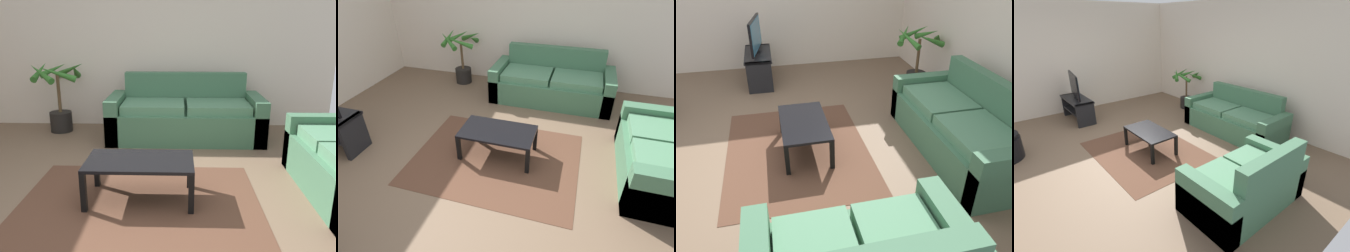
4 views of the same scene
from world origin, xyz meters
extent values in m
plane|color=brown|center=(0.00, 0.00, 0.00)|extent=(6.60, 6.60, 0.00)
cube|color=beige|center=(0.00, 3.00, 1.35)|extent=(6.00, 0.06, 2.70)
cube|color=beige|center=(-3.00, 0.00, 1.35)|extent=(0.06, 6.00, 2.70)
cube|color=#3F6B4C|center=(0.68, 2.25, 0.21)|extent=(2.14, 0.90, 0.42)
cube|color=#3F6B4C|center=(0.68, 2.62, 0.66)|extent=(1.78, 0.16, 0.48)
cube|color=#3F6B4C|center=(-0.30, 2.25, 0.31)|extent=(0.18, 0.90, 0.62)
cube|color=#3F6B4C|center=(1.66, 2.25, 0.31)|extent=(0.18, 0.90, 0.62)
cube|color=#4F7F5D|center=(0.23, 2.20, 0.48)|extent=(0.85, 0.66, 0.12)
cube|color=#4F7F5D|center=(1.12, 2.20, 0.48)|extent=(0.85, 0.66, 0.12)
cube|color=#3F6B4C|center=(2.25, 0.58, 0.21)|extent=(0.90, 1.53, 0.42)
cube|color=#3F6B4C|center=(2.62, 0.58, 0.66)|extent=(0.16, 1.17, 0.48)
cube|color=#3F6B4C|center=(2.25, -0.10, 0.31)|extent=(0.90, 0.18, 0.62)
cube|color=#3F6B4C|center=(2.25, 1.25, 0.31)|extent=(0.90, 0.18, 0.62)
cube|color=#4F7F5D|center=(2.20, 0.28, 0.48)|extent=(0.66, 0.55, 0.12)
cube|color=#4F7F5D|center=(2.20, 0.87, 0.48)|extent=(0.66, 0.55, 0.12)
cube|color=black|center=(-2.17, -0.06, 0.52)|extent=(1.10, 0.45, 0.04)
cube|color=black|center=(-2.17, -0.06, 0.24)|extent=(1.02, 0.39, 0.03)
cube|color=black|center=(-2.69, -0.06, 0.27)|extent=(0.06, 0.41, 0.54)
cube|color=black|center=(-1.65, -0.06, 0.27)|extent=(0.06, 0.41, 0.54)
cube|color=black|center=(-2.17, -0.06, 0.86)|extent=(0.97, 0.18, 0.55)
cube|color=teal|center=(-2.17, -0.04, 0.86)|extent=(0.92, 0.14, 0.50)
cylinder|color=black|center=(-2.17, -0.06, 0.56)|extent=(0.10, 0.10, 0.04)
cube|color=black|center=(0.23, 0.44, 0.38)|extent=(0.98, 0.55, 0.03)
cube|color=black|center=(-0.23, 0.19, 0.18)|extent=(0.05, 0.05, 0.36)
cube|color=black|center=(0.70, 0.19, 0.18)|extent=(0.05, 0.05, 0.36)
cube|color=black|center=(-0.23, 0.69, 0.18)|extent=(0.05, 0.05, 0.36)
cube|color=black|center=(0.70, 0.69, 0.18)|extent=(0.05, 0.05, 0.36)
cube|color=#513323|center=(0.23, 0.34, 0.00)|extent=(2.20, 1.70, 0.01)
cylinder|color=black|center=(-1.21, 2.55, 0.15)|extent=(0.33, 0.33, 0.30)
cylinder|color=brown|center=(-1.21, 2.55, 0.58)|extent=(0.05, 0.05, 0.57)
cone|color=#306D25|center=(-0.95, 2.60, 0.92)|extent=(0.19, 0.54, 0.29)
cone|color=#306D25|center=(-1.09, 2.79, 0.92)|extent=(0.53, 0.34, 0.29)
cone|color=#306D25|center=(-1.33, 2.72, 0.92)|extent=(0.40, 0.33, 0.24)
cone|color=#306D25|center=(-1.47, 2.56, 0.92)|extent=(0.11, 0.52, 0.28)
cone|color=#306D25|center=(-1.37, 2.34, 0.92)|extent=(0.48, 0.39, 0.28)
cone|color=#306D25|center=(-1.12, 2.31, 0.92)|extent=(0.52, 0.27, 0.28)
camera|label=1|loc=(0.58, -2.47, 1.57)|focal=36.87mm
camera|label=2|loc=(1.17, -2.35, 2.40)|focal=28.98mm
camera|label=3|loc=(3.64, 0.13, 2.27)|focal=34.77mm
camera|label=4|loc=(3.83, -1.75, 2.26)|focal=26.78mm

